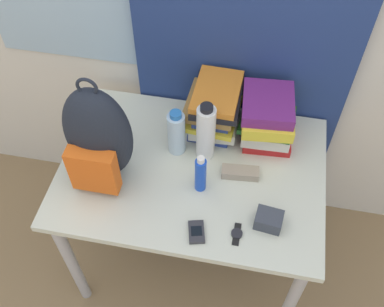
% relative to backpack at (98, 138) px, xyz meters
% --- Properties ---
extents(wall_back, '(6.00, 0.06, 2.50)m').
position_rel_backpack_xyz_m(wall_back, '(0.34, 0.55, 0.27)').
color(wall_back, silver).
rests_on(wall_back, ground_plane).
extents(curtain_blue, '(0.92, 0.04, 2.50)m').
position_rel_backpack_xyz_m(curtain_blue, '(0.48, 0.50, 0.27)').
color(curtain_blue, navy).
rests_on(curtain_blue, ground_plane).
extents(desk, '(1.08, 0.77, 0.77)m').
position_rel_backpack_xyz_m(desk, '(0.34, 0.08, -0.32)').
color(desk, beige).
rests_on(desk, ground_plane).
extents(backpack, '(0.26, 0.22, 0.50)m').
position_rel_backpack_xyz_m(backpack, '(0.00, 0.00, 0.00)').
color(backpack, '#1E232D').
rests_on(backpack, desk).
extents(book_stack_left, '(0.23, 0.28, 0.23)m').
position_rel_backpack_xyz_m(book_stack_left, '(0.39, 0.32, -0.09)').
color(book_stack_left, navy).
rests_on(book_stack_left, desk).
extents(book_stack_center, '(0.24, 0.29, 0.23)m').
position_rel_backpack_xyz_m(book_stack_center, '(0.61, 0.32, -0.10)').
color(book_stack_center, red).
rests_on(book_stack_center, desk).
extents(water_bottle, '(0.07, 0.07, 0.22)m').
position_rel_backpack_xyz_m(water_bottle, '(0.26, 0.17, -0.11)').
color(water_bottle, silver).
rests_on(water_bottle, desk).
extents(sports_bottle, '(0.08, 0.08, 0.29)m').
position_rel_backpack_xyz_m(sports_bottle, '(0.38, 0.17, -0.08)').
color(sports_bottle, white).
rests_on(sports_bottle, desk).
extents(sunscreen_bottle, '(0.04, 0.04, 0.19)m').
position_rel_backpack_xyz_m(sunscreen_bottle, '(0.39, -0.00, -0.13)').
color(sunscreen_bottle, blue).
rests_on(sunscreen_bottle, desk).
extents(cell_phone, '(0.08, 0.10, 0.02)m').
position_rel_backpack_xyz_m(cell_phone, '(0.41, -0.21, -0.21)').
color(cell_phone, '#2D2D33').
rests_on(cell_phone, desk).
extents(sunglasses_case, '(0.15, 0.07, 0.04)m').
position_rel_backpack_xyz_m(sunglasses_case, '(0.54, 0.09, -0.20)').
color(sunglasses_case, gray).
rests_on(sunglasses_case, desk).
extents(camera_pouch, '(0.11, 0.09, 0.06)m').
position_rel_backpack_xyz_m(camera_pouch, '(0.67, -0.12, -0.19)').
color(camera_pouch, '#383D47').
rests_on(camera_pouch, desk).
extents(wristwatch, '(0.04, 0.09, 0.01)m').
position_rel_backpack_xyz_m(wristwatch, '(0.56, -0.18, -0.21)').
color(wristwatch, black).
rests_on(wristwatch, desk).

